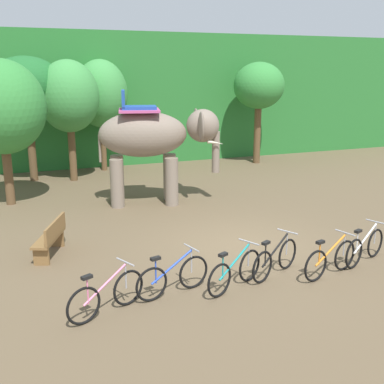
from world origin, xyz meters
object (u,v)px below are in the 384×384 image
(tree_center_left, at_px, (101,94))
(bike_black, at_px, (275,259))
(bike_orange, at_px, (330,259))
(tree_right, at_px, (69,97))
(tree_center_right, at_px, (26,86))
(bike_blue, at_px, (173,277))
(tree_left, at_px, (259,87))
(elephant, at_px, (153,138))
(bike_white, at_px, (365,247))
(bike_teal, at_px, (235,271))
(bike_pink, at_px, (107,295))
(wooden_bench, at_px, (51,237))
(tree_center, at_px, (1,107))

(tree_center_left, height_order, bike_black, tree_center_left)
(tree_center_left, relative_size, bike_orange, 2.92)
(tree_right, bearing_deg, tree_center_right, 159.82)
(bike_blue, bearing_deg, tree_center_left, 85.56)
(tree_center_right, height_order, tree_left, tree_center_right)
(elephant, bearing_deg, bike_white, -64.93)
(tree_center_left, relative_size, bike_black, 3.12)
(tree_right, distance_m, tree_left, 8.82)
(elephant, height_order, bike_blue, elephant)
(tree_right, relative_size, bike_black, 3.09)
(tree_center_right, height_order, bike_teal, tree_center_right)
(tree_center_left, height_order, bike_pink, tree_center_left)
(tree_left, distance_m, bike_orange, 13.33)
(tree_left, xyz_separation_m, bike_blue, (-8.23, -11.66, -3.25))
(bike_orange, distance_m, bike_white, 1.25)
(elephant, height_order, bike_teal, elephant)
(bike_teal, distance_m, bike_orange, 2.25)
(bike_pink, xyz_separation_m, bike_teal, (2.67, 0.10, 0.00))
(tree_center_right, distance_m, bike_teal, 12.75)
(tree_center_left, bearing_deg, elephant, -84.21)
(tree_right, bearing_deg, bike_black, -74.92)
(tree_right, bearing_deg, tree_center_left, 45.14)
(wooden_bench, bearing_deg, bike_black, -33.36)
(tree_center_right, height_order, wooden_bench, tree_center_right)
(tree_center_left, relative_size, tree_left, 1.02)
(bike_pink, xyz_separation_m, bike_blue, (1.40, 0.31, 0.00))
(bike_pink, bearing_deg, tree_center, 100.79)
(tree_center_right, distance_m, elephant, 6.36)
(bike_blue, relative_size, bike_white, 1.04)
(tree_center_right, bearing_deg, bike_teal, -74.05)
(bike_blue, xyz_separation_m, bike_white, (4.73, -0.07, 0.00))
(tree_center_right, bearing_deg, tree_center, -105.15)
(bike_white, bearing_deg, tree_center_left, 106.49)
(bike_pink, xyz_separation_m, bike_white, (6.12, 0.24, 0.00))
(tree_right, height_order, bike_teal, tree_right)
(elephant, xyz_separation_m, wooden_bench, (-3.68, -3.65, -1.72))
(tree_center, height_order, bike_white, tree_center)
(elephant, bearing_deg, tree_center, 161.38)
(tree_center_right, distance_m, bike_blue, 12.28)
(tree_right, xyz_separation_m, bike_white, (5.30, -11.11, -2.98))
(tree_center_right, relative_size, tree_right, 1.03)
(tree_center_left, relative_size, bike_pink, 3.08)
(bike_pink, bearing_deg, bike_teal, 2.05)
(tree_center_right, distance_m, bike_pink, 12.41)
(bike_pink, bearing_deg, bike_orange, -0.90)
(tree_center_right, distance_m, wooden_bench, 9.20)
(bike_blue, distance_m, bike_white, 4.73)
(tree_center_right, relative_size, bike_black, 3.18)
(elephant, bearing_deg, bike_orange, -74.62)
(wooden_bench, bearing_deg, tree_left, 39.90)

